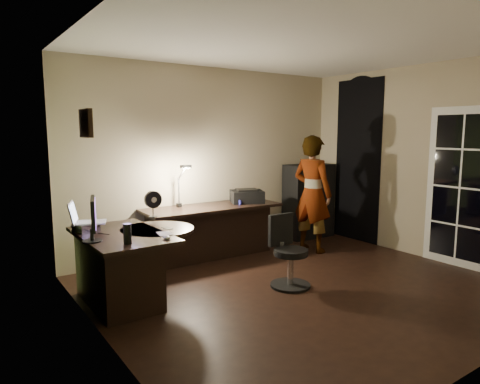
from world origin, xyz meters
TOP-DOWN VIEW (x-y plane):
  - floor at (0.00, 0.00)m, footprint 4.50×4.00m
  - ceiling at (0.00, 0.00)m, footprint 4.50×4.00m
  - wall_back at (0.00, 2.00)m, footprint 4.50×0.01m
  - wall_left at (-2.25, 0.00)m, footprint 0.01×4.00m
  - wall_right at (2.25, 0.00)m, footprint 0.01×4.00m
  - green_wall_overlay at (-2.24, 0.00)m, footprint 0.00×4.00m
  - arched_doorway at (2.24, 1.15)m, footprint 0.01×0.90m
  - french_door at (2.24, -0.55)m, footprint 0.02×0.92m
  - framed_picture at (-2.22, 0.45)m, footprint 0.04×0.30m
  - desk_left at (-1.83, 0.77)m, footprint 0.81×1.29m
  - desk_right at (-0.22, 1.63)m, footprint 1.99×0.75m
  - cabinet at (1.73, 1.73)m, footprint 0.84×0.44m
  - laptop_stand at (-2.11, 1.05)m, footprint 0.28×0.25m
  - laptop at (-2.07, 1.05)m, footprint 0.44×0.43m
  - monitor at (-2.17, 0.61)m, footprint 0.22×0.47m
  - mouse at (-1.55, 0.29)m, footprint 0.10×0.12m
  - phone at (-1.35, 0.71)m, footprint 0.08×0.15m
  - pen at (-1.99, 0.83)m, footprint 0.08×0.12m
  - speaker at (-1.93, 0.33)m, footprint 0.08×0.08m
  - notepad at (-1.48, 0.49)m, footprint 0.17×0.21m
  - desk_fan at (-1.21, 1.40)m, footprint 0.22×0.12m
  - headphones at (0.23, 1.51)m, footprint 0.20×0.09m
  - printer at (0.36, 1.60)m, footprint 0.56×0.51m
  - desk_lamp at (-0.64, 1.83)m, footprint 0.22×0.32m
  - office_chair at (-0.09, 0.11)m, footprint 0.47×0.47m
  - person at (1.16, 1.07)m, footprint 0.53×0.69m

SIDE VIEW (x-z plane):
  - floor at x=0.00m, z-range -0.01..0.00m
  - desk_right at x=-0.22m, z-range 0.00..0.74m
  - desk_left at x=-1.83m, z-range 0.00..0.74m
  - office_chair at x=-0.09m, z-range 0.00..0.83m
  - cabinet at x=1.73m, z-range 0.00..1.23m
  - phone at x=-1.35m, z-range 0.74..0.74m
  - notepad at x=-1.48m, z-range 0.74..0.74m
  - pen at x=-1.99m, z-range 0.74..0.75m
  - mouse at x=-1.55m, z-range 0.74..0.77m
  - headphones at x=0.23m, z-range 0.73..0.83m
  - laptop_stand at x=-2.11m, z-range 0.74..0.83m
  - speaker at x=-1.93m, z-range 0.74..0.93m
  - printer at x=0.36m, z-range 0.73..0.94m
  - person at x=1.16m, z-range 0.00..1.72m
  - monitor at x=-2.17m, z-range 0.74..1.04m
  - desk_fan at x=-1.21m, z-range 0.73..1.06m
  - laptop at x=-2.07m, z-range 0.83..1.07m
  - french_door at x=2.24m, z-range 0.00..2.10m
  - desk_lamp at x=-0.64m, z-range 0.73..1.37m
  - arched_doorway at x=2.24m, z-range 0.00..2.60m
  - wall_back at x=0.00m, z-range 0.00..2.70m
  - wall_left at x=-2.25m, z-range 0.00..2.70m
  - wall_right at x=2.25m, z-range 0.00..2.70m
  - green_wall_overlay at x=-2.24m, z-range 0.00..2.70m
  - framed_picture at x=-2.22m, z-range 1.73..1.98m
  - ceiling at x=0.00m, z-range 2.70..2.71m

